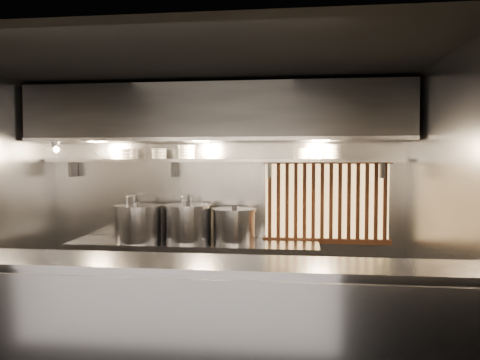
% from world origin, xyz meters
% --- Properties ---
extents(floor, '(4.50, 4.50, 0.00)m').
position_xyz_m(floor, '(0.00, 0.00, 0.00)').
color(floor, black).
rests_on(floor, ground).
extents(ceiling, '(4.50, 4.50, 0.00)m').
position_xyz_m(ceiling, '(0.00, 0.00, 2.80)').
color(ceiling, black).
rests_on(ceiling, wall_back).
extents(wall_back, '(4.50, 0.00, 4.50)m').
position_xyz_m(wall_back, '(0.00, 1.50, 1.40)').
color(wall_back, gray).
rests_on(wall_back, floor).
extents(wall_right, '(0.00, 3.00, 3.00)m').
position_xyz_m(wall_right, '(2.25, 0.00, 1.40)').
color(wall_right, gray).
rests_on(wall_right, floor).
extents(serving_counter, '(4.50, 0.56, 1.13)m').
position_xyz_m(serving_counter, '(0.00, -0.96, 0.57)').
color(serving_counter, '#95959A').
rests_on(serving_counter, floor).
extents(cooking_bench, '(3.00, 0.70, 0.90)m').
position_xyz_m(cooking_bench, '(-0.30, 1.13, 0.45)').
color(cooking_bench, '#95959A').
rests_on(cooking_bench, floor).
extents(bowl_shelf, '(4.40, 0.34, 0.04)m').
position_xyz_m(bowl_shelf, '(0.00, 1.32, 1.88)').
color(bowl_shelf, '#95959A').
rests_on(bowl_shelf, wall_back).
extents(exhaust_hood, '(4.40, 0.81, 0.65)m').
position_xyz_m(exhaust_hood, '(0.00, 1.10, 2.42)').
color(exhaust_hood, '#2D2D30').
rests_on(exhaust_hood, ceiling).
extents(wood_screen, '(1.56, 0.09, 1.04)m').
position_xyz_m(wood_screen, '(1.30, 1.45, 1.38)').
color(wood_screen, '#F6C66F').
rests_on(wood_screen, wall_back).
extents(faucet_left, '(0.04, 0.30, 0.50)m').
position_xyz_m(faucet_left, '(-1.15, 1.37, 1.31)').
color(faucet_left, silver).
rests_on(faucet_left, wall_back).
extents(faucet_right, '(0.04, 0.30, 0.50)m').
position_xyz_m(faucet_right, '(-0.45, 1.37, 1.31)').
color(faucet_right, silver).
rests_on(faucet_right, wall_back).
extents(heat_lamp, '(0.25, 0.35, 0.20)m').
position_xyz_m(heat_lamp, '(-1.90, 0.85, 2.07)').
color(heat_lamp, '#95959A').
rests_on(heat_lamp, exhaust_hood).
extents(pendant_bulb, '(0.09, 0.09, 0.19)m').
position_xyz_m(pendant_bulb, '(-0.10, 1.20, 1.96)').
color(pendant_bulb, '#2D2D30').
rests_on(pendant_bulb, exhaust_hood).
extents(stock_pot_left, '(0.60, 0.60, 0.48)m').
position_xyz_m(stock_pot_left, '(-0.97, 1.09, 1.12)').
color(stock_pot_left, '#95959A').
rests_on(stock_pot_left, cooking_bench).
extents(stock_pot_mid, '(0.57, 0.57, 0.45)m').
position_xyz_m(stock_pot_mid, '(0.20, 1.15, 1.11)').
color(stock_pot_mid, '#95959A').
rests_on(stock_pot_mid, cooking_bench).
extents(stock_pot_right, '(0.66, 0.66, 0.49)m').
position_xyz_m(stock_pot_right, '(-0.37, 1.16, 1.13)').
color(stock_pot_right, '#95959A').
rests_on(stock_pot_right, cooking_bench).
extents(bowl_stack_0, '(0.22, 0.22, 0.13)m').
position_xyz_m(bowl_stack_0, '(-1.19, 1.32, 1.97)').
color(bowl_stack_0, white).
rests_on(bowl_stack_0, bowl_shelf).
extents(bowl_stack_1, '(0.20, 0.20, 0.13)m').
position_xyz_m(bowl_stack_1, '(-0.77, 1.32, 1.97)').
color(bowl_stack_1, white).
rests_on(bowl_stack_1, bowl_shelf).
extents(bowl_stack_2, '(0.23, 0.23, 0.17)m').
position_xyz_m(bowl_stack_2, '(-0.43, 1.32, 1.98)').
color(bowl_stack_2, white).
rests_on(bowl_stack_2, bowl_shelf).
extents(bowl_stack_3, '(0.20, 0.20, 0.13)m').
position_xyz_m(bowl_stack_3, '(0.98, 1.32, 1.97)').
color(bowl_stack_3, white).
rests_on(bowl_stack_3, bowl_shelf).
extents(bowl_stack_4, '(0.22, 0.22, 0.17)m').
position_xyz_m(bowl_stack_4, '(1.36, 1.32, 1.98)').
color(bowl_stack_4, white).
rests_on(bowl_stack_4, bowl_shelf).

